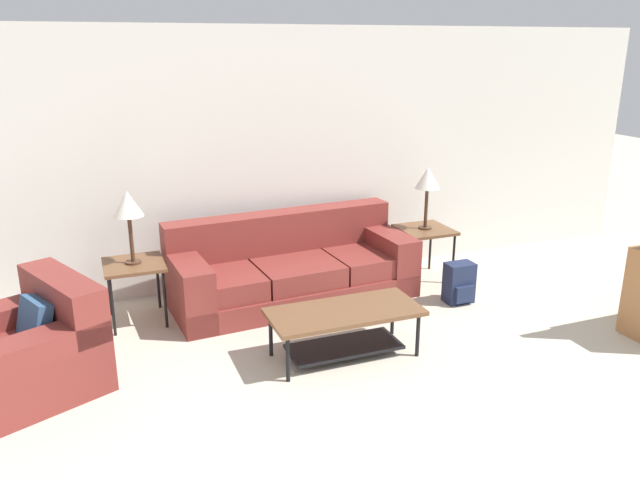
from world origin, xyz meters
name	(u,v)px	position (x,y,z in m)	size (l,w,h in m)	color
wall_back	(287,158)	(0.00, 4.72, 1.30)	(8.73, 0.06, 2.60)	silver
couch	(292,270)	(-0.17, 4.12, 0.29)	(2.41, 1.07, 0.82)	maroon
armchair	(28,352)	(-2.49, 3.21, 0.29)	(1.26, 1.26, 0.80)	maroon
coffee_table	(344,322)	(-0.16, 2.83, 0.30)	(1.22, 0.56, 0.41)	brown
side_table_left	(134,269)	(-1.65, 4.12, 0.51)	(0.52, 0.54, 0.56)	brown
side_table_right	(425,233)	(1.32, 4.12, 0.51)	(0.52, 0.54, 0.56)	brown
table_lamp_left	(128,206)	(-1.65, 4.12, 1.08)	(0.26, 0.26, 0.65)	#472D1E
table_lamp_right	(428,180)	(1.32, 4.12, 1.08)	(0.26, 0.26, 0.65)	#472D1E
backpack	(459,283)	(1.32, 3.44, 0.19)	(0.27, 0.26, 0.40)	#1E2847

